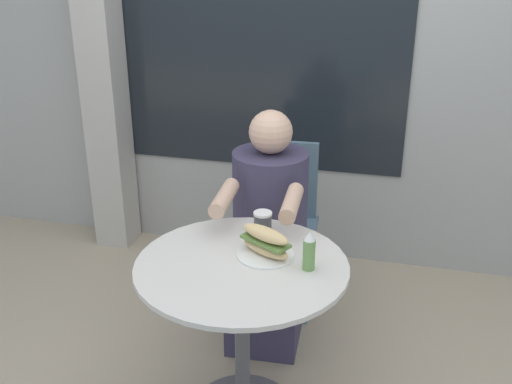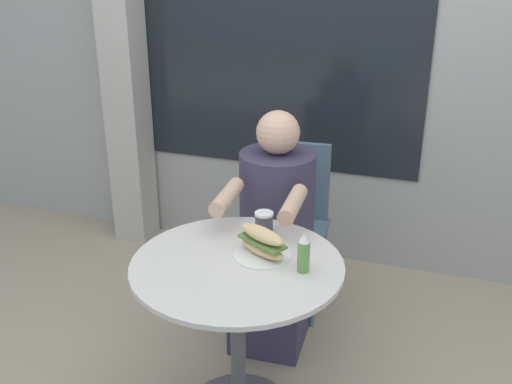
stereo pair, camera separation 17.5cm
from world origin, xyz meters
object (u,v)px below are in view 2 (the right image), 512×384
at_px(diner_chair, 293,210).
at_px(sandwich_on_plate, 262,244).
at_px(cafe_table, 238,305).
at_px(condiment_bottle, 304,253).
at_px(drink_cup, 264,221).
at_px(seated_diner, 275,245).

relative_size(diner_chair, sandwich_on_plate, 3.89).
distance_m(cafe_table, diner_chair, 0.94).
distance_m(cafe_table, condiment_bottle, 0.36).
bearing_deg(sandwich_on_plate, diner_chair, 97.49).
relative_size(diner_chair, drink_cup, 10.77).
height_order(seated_diner, sandwich_on_plate, seated_diner).
height_order(cafe_table, drink_cup, drink_cup).
distance_m(sandwich_on_plate, condiment_bottle, 0.19).
bearing_deg(drink_cup, diner_chair, 94.54).
height_order(seated_diner, drink_cup, seated_diner).
bearing_deg(cafe_table, drink_cup, 87.89).
xyz_separation_m(drink_cup, condiment_bottle, (0.24, -0.27, 0.03)).
bearing_deg(sandwich_on_plate, cafe_table, -131.64).
distance_m(cafe_table, seated_diner, 0.59).
distance_m(seated_diner, condiment_bottle, 0.70).
bearing_deg(sandwich_on_plate, condiment_bottle, -18.20).
xyz_separation_m(seated_diner, sandwich_on_plate, (0.11, -0.51, 0.28)).
bearing_deg(condiment_bottle, drink_cup, 131.60).
bearing_deg(seated_diner, diner_chair, -92.16).
bearing_deg(drink_cup, cafe_table, -92.11).
distance_m(drink_cup, condiment_bottle, 0.36).
distance_m(diner_chair, condiment_bottle, 1.00).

